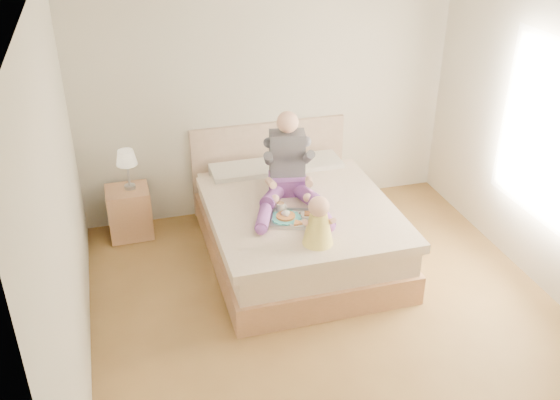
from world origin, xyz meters
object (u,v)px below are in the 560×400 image
object	(u,v)px
tray	(296,217)
baby	(318,224)
adult	(289,174)
nightstand	(130,212)
bed	(295,224)

from	to	relation	value
tray	baby	world-z (taller)	baby
adult	baby	size ratio (longest dim) A/B	2.43
tray	nightstand	bearing A→B (deg)	159.45
nightstand	adult	world-z (taller)	adult
bed	tray	world-z (taller)	bed
tray	baby	distance (m)	0.44
nightstand	adult	bearing A→B (deg)	-27.20
baby	nightstand	bearing A→B (deg)	143.89
nightstand	baby	bearing A→B (deg)	-47.24
tray	bed	bearing A→B (deg)	92.49
adult	tray	xyz separation A→B (m)	(-0.06, -0.43, -0.22)
bed	adult	world-z (taller)	adult
nightstand	baby	world-z (taller)	baby
adult	baby	distance (m)	0.84
adult	baby	world-z (taller)	adult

